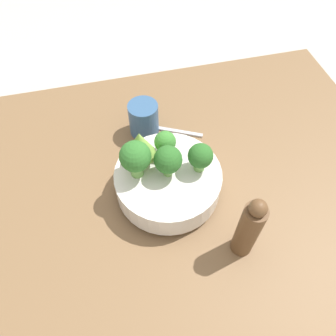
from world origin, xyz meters
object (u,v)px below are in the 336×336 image
at_px(bowl, 168,181).
at_px(pepper_mill, 249,228).
at_px(cup, 144,119).
at_px(fork, 169,130).

relative_size(bowl, pepper_mill, 1.29).
relative_size(cup, pepper_mill, 0.50).
bearing_deg(pepper_mill, cup, -70.41).
bearing_deg(cup, fork, 166.03).
relative_size(cup, fork, 0.55).
bearing_deg(bowl, cup, -85.62).
bearing_deg(fork, cup, -13.97).
bearing_deg(cup, pepper_mill, 109.59).
distance_m(cup, pepper_mill, 0.40).
height_order(pepper_mill, fork, pepper_mill).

